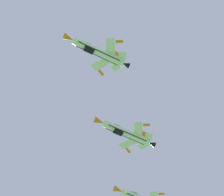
{
  "coord_description": "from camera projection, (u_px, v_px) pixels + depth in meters",
  "views": [
    {
      "loc": [
        4.08,
        -4.56,
        1.73
      ],
      "look_at": [
        -9.38,
        38.79,
        90.88
      ],
      "focal_mm": 70.62,
      "sensor_mm": 36.0,
      "label": 1
    }
  ],
  "objects": [
    {
      "name": "fighter_jet_left_outer",
      "position": [
        126.0,
        133.0,
        103.92
      ],
      "size": [
        12.66,
        12.49,
        4.38
      ],
      "rotation": [
        0.0,
        -0.2,
        2.33
      ],
      "color": "white"
    },
    {
      "name": "fighter_jet_right_wing",
      "position": [
        97.0,
        51.0,
        96.58
      ],
      "size": [
        12.63,
        12.47,
        4.38
      ],
      "rotation": [
        0.0,
        -0.23,
        2.33
      ],
      "color": "white"
    }
  ]
}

